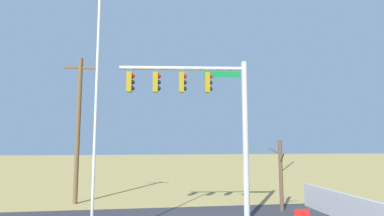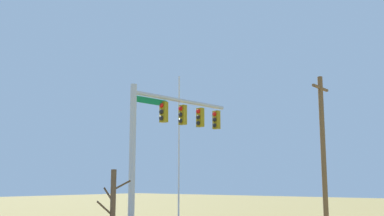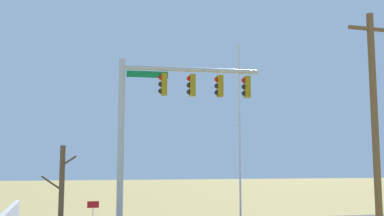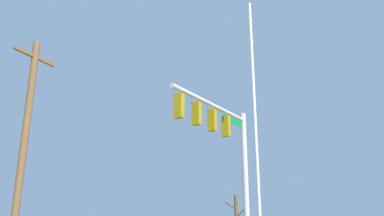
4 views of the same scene
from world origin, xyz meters
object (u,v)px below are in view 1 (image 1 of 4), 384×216
at_px(signal_mast, 207,105).
at_px(utility_pole, 78,126).
at_px(bare_tree, 281,174).
at_px(flagpole, 96,110).

distance_m(signal_mast, utility_pole, 8.49).
distance_m(signal_mast, bare_tree, 5.60).
xyz_separation_m(flagpole, utility_pole, (-2.30, 7.77, -0.19)).
relative_size(flagpole, bare_tree, 2.56).
bearing_deg(utility_pole, flagpole, -73.54).
distance_m(utility_pole, bare_tree, 12.01).
height_order(signal_mast, utility_pole, utility_pole).
bearing_deg(flagpole, utility_pole, 106.46).
distance_m(flagpole, bare_tree, 10.22).
bearing_deg(utility_pole, bare_tree, -17.63).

